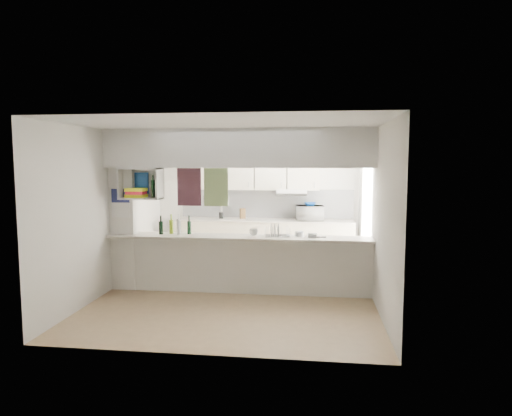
% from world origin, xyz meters
% --- Properties ---
extents(floor, '(4.80, 4.80, 0.00)m').
position_xyz_m(floor, '(0.00, 0.00, 0.00)').
color(floor, '#9D7F5B').
rests_on(floor, ground).
extents(ceiling, '(4.80, 4.80, 0.00)m').
position_xyz_m(ceiling, '(0.00, 0.00, 2.60)').
color(ceiling, white).
rests_on(ceiling, wall_back).
extents(wall_back, '(4.20, 0.00, 4.20)m').
position_xyz_m(wall_back, '(0.00, 2.40, 1.30)').
color(wall_back, silver).
rests_on(wall_back, floor).
extents(wall_left, '(0.00, 4.80, 4.80)m').
position_xyz_m(wall_left, '(-2.10, 0.00, 1.30)').
color(wall_left, silver).
rests_on(wall_left, floor).
extents(wall_right, '(0.00, 4.80, 4.80)m').
position_xyz_m(wall_right, '(2.10, 0.00, 1.30)').
color(wall_right, silver).
rests_on(wall_right, floor).
extents(servery_partition, '(4.20, 0.50, 2.60)m').
position_xyz_m(servery_partition, '(-0.17, 0.00, 1.66)').
color(servery_partition, silver).
rests_on(servery_partition, floor).
extents(cubby_shelf, '(0.65, 0.35, 0.50)m').
position_xyz_m(cubby_shelf, '(-1.57, -0.06, 1.71)').
color(cubby_shelf, white).
rests_on(cubby_shelf, bulkhead).
extents(kitchen_run, '(3.60, 0.63, 2.24)m').
position_xyz_m(kitchen_run, '(0.16, 2.14, 0.83)').
color(kitchen_run, beige).
rests_on(kitchen_run, floor).
extents(microwave, '(0.57, 0.41, 0.30)m').
position_xyz_m(microwave, '(1.11, 2.08, 1.07)').
color(microwave, white).
rests_on(microwave, bench_top).
extents(bowl, '(0.25, 0.25, 0.06)m').
position_xyz_m(bowl, '(1.12, 2.09, 1.25)').
color(bowl, navy).
rests_on(bowl, microwave).
extents(dish_rack, '(0.43, 0.35, 0.21)m').
position_xyz_m(dish_rack, '(0.62, 0.04, 1.00)').
color(dish_rack, silver).
rests_on(dish_rack, breakfast_bar).
extents(cup, '(0.14, 0.14, 0.11)m').
position_xyz_m(cup, '(0.25, -0.04, 0.99)').
color(cup, white).
rests_on(cup, dish_rack).
extents(wine_bottles, '(0.52, 0.15, 0.34)m').
position_xyz_m(wine_bottles, '(-1.05, 0.05, 1.04)').
color(wine_bottles, black).
rests_on(wine_bottles, breakfast_bar).
extents(plastic_tubs, '(0.49, 0.22, 0.07)m').
position_xyz_m(plastic_tubs, '(1.05, 0.07, 0.95)').
color(plastic_tubs, silver).
rests_on(plastic_tubs, breakfast_bar).
extents(utensil_jar, '(0.09, 0.09, 0.13)m').
position_xyz_m(utensil_jar, '(-0.71, 2.15, 0.99)').
color(utensil_jar, black).
rests_on(utensil_jar, bench_top).
extents(knife_block, '(0.13, 0.12, 0.21)m').
position_xyz_m(knife_block, '(-0.27, 2.18, 1.03)').
color(knife_block, '#4D351A').
rests_on(knife_block, bench_top).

